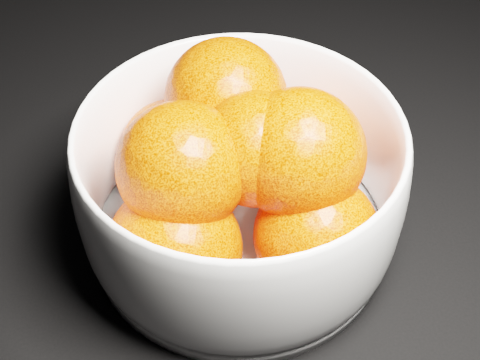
{
  "coord_description": "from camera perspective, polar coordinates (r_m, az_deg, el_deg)",
  "views": [
    {
      "loc": [
        -0.28,
        -0.6,
        0.42
      ],
      "look_at": [
        -0.25,
        -0.25,
        0.07
      ],
      "focal_mm": 50.0,
      "sensor_mm": 36.0,
      "label": 1
    }
  ],
  "objects": [
    {
      "name": "ground",
      "position": [
        0.78,
        17.62,
        10.71
      ],
      "size": [
        3.0,
        3.0,
        0.0
      ],
      "primitive_type": "cube",
      "color": "black",
      "rests_on": "ground"
    },
    {
      "name": "bowl",
      "position": [
        0.5,
        -0.0,
        -0.48
      ],
      "size": [
        0.24,
        0.24,
        0.12
      ],
      "rotation": [
        0.0,
        0.0,
        0.06
      ],
      "color": "white",
      "rests_on": "ground"
    },
    {
      "name": "orange_pile",
      "position": [
        0.48,
        -0.11,
        0.91
      ],
      "size": [
        0.19,
        0.19,
        0.14
      ],
      "color": "#F5430A",
      "rests_on": "bowl"
    }
  ]
}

